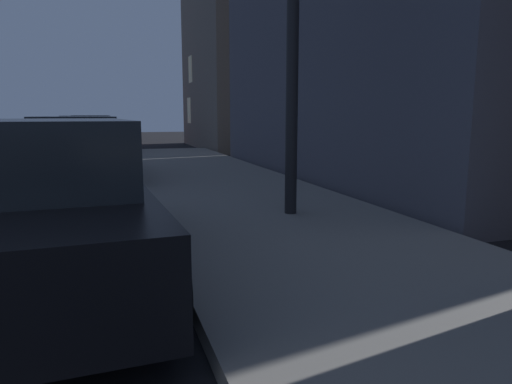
# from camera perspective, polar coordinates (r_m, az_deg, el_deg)

# --- Properties ---
(car_black) EXTENTS (2.19, 4.54, 1.43)m
(car_black) POSITION_cam_1_polar(r_m,az_deg,el_deg) (4.46, -25.52, -1.24)
(car_black) COLOR black
(car_black) RESTS_ON ground
(car_white) EXTENTS (2.13, 4.38, 1.43)m
(car_white) POSITION_cam_1_polar(r_m,az_deg,el_deg) (10.63, -21.09, 4.73)
(car_white) COLOR silver
(car_white) RESTS_ON ground
(car_blue) EXTENTS (2.06, 4.24, 1.43)m
(car_blue) POSITION_cam_1_polar(r_m,az_deg,el_deg) (17.27, -19.86, 6.34)
(car_blue) COLOR navy
(car_blue) RESTS_ON ground
(car_red) EXTENTS (2.22, 4.21, 1.43)m
(car_red) POSITION_cam_1_polar(r_m,az_deg,el_deg) (23.76, -19.32, 7.10)
(car_red) COLOR maroon
(car_red) RESTS_ON ground
(building_far) EXTENTS (8.37, 7.76, 11.38)m
(building_far) POSITION_cam_1_polar(r_m,az_deg,el_deg) (22.38, 3.85, 20.32)
(building_far) COLOR #6B6056
(building_far) RESTS_ON ground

